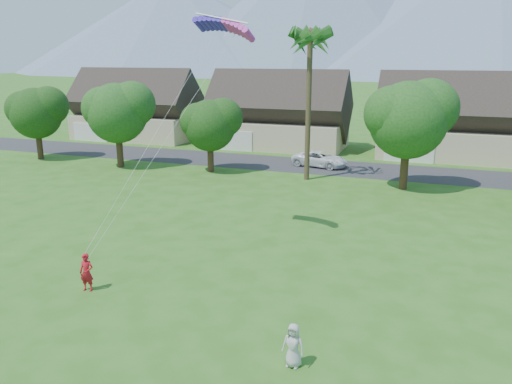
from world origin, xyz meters
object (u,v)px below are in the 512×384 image
at_px(kite_flyer, 87,272).
at_px(parafoil_kite, 225,24).
at_px(parked_car, 320,159).
at_px(watcher, 293,345).

xyz_separation_m(kite_flyer, parafoil_kite, (3.47, 8.11, 10.91)).
height_order(parked_car, parafoil_kite, parafoil_kite).
distance_m(kite_flyer, parafoil_kite, 14.03).
bearing_deg(parked_car, parafoil_kite, -170.42).
bearing_deg(watcher, parafoil_kite, 127.93).
bearing_deg(kite_flyer, parafoil_kite, 57.80).
bearing_deg(parafoil_kite, kite_flyer, -102.92).
bearing_deg(kite_flyer, watcher, -22.15).
xyz_separation_m(kite_flyer, watcher, (10.23, -2.38, -0.09)).
bearing_deg(parked_car, kite_flyer, -176.71).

